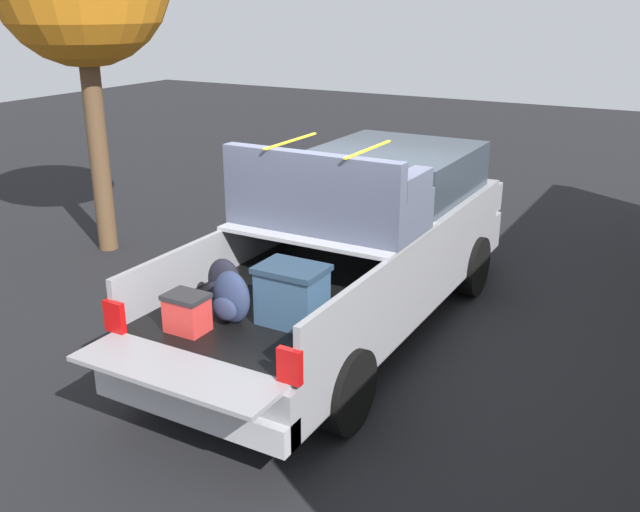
# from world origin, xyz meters

# --- Properties ---
(ground_plane) EXTENTS (40.00, 40.00, 0.00)m
(ground_plane) POSITION_xyz_m (0.00, 0.00, 0.00)
(ground_plane) COLOR black
(pickup_truck) EXTENTS (6.05, 2.06, 2.23)m
(pickup_truck) POSITION_xyz_m (0.36, -0.00, 0.97)
(pickup_truck) COLOR gray
(pickup_truck) RESTS_ON ground_plane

